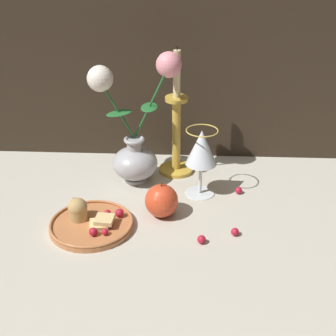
# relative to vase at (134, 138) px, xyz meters

# --- Properties ---
(ground_plane) EXTENTS (2.40, 2.40, 0.00)m
(ground_plane) POSITION_rel_vase_xyz_m (0.06, -0.13, -0.12)
(ground_plane) COLOR #B7B2A3
(ground_plane) RESTS_ON ground
(vase) EXTENTS (0.23, 0.12, 0.33)m
(vase) POSITION_rel_vase_xyz_m (0.00, 0.00, 0.00)
(vase) COLOR #A3A3A8
(vase) RESTS_ON ground_plane
(plate_with_pastries) EXTENTS (0.19, 0.19, 0.06)m
(plate_with_pastries) POSITION_rel_vase_xyz_m (-0.08, -0.22, -0.11)
(plate_with_pastries) COLOR #B77042
(plate_with_pastries) RESTS_ON ground_plane
(wine_glass) EXTENTS (0.08, 0.08, 0.17)m
(wine_glass) POSITION_rel_vase_xyz_m (0.17, -0.06, -0.00)
(wine_glass) COLOR silver
(wine_glass) RESTS_ON ground_plane
(candlestick) EXTENTS (0.09, 0.09, 0.34)m
(candlestick) POSITION_rel_vase_xyz_m (0.10, 0.05, -0.01)
(candlestick) COLOR gold
(candlestick) RESTS_ON ground_plane
(apple_beside_vase) EXTENTS (0.08, 0.08, 0.09)m
(apple_beside_vase) POSITION_rel_vase_xyz_m (0.08, -0.16, -0.08)
(apple_beside_vase) COLOR #D14223
(apple_beside_vase) RESTS_ON ground_plane
(berry_near_plate) EXTENTS (0.02, 0.02, 0.02)m
(berry_near_plate) POSITION_rel_vase_xyz_m (0.24, -0.23, -0.11)
(berry_near_plate) COLOR #AD192D
(berry_near_plate) RESTS_ON ground_plane
(berry_front_center) EXTENTS (0.02, 0.02, 0.02)m
(berry_front_center) POSITION_rel_vase_xyz_m (0.26, -0.06, -0.11)
(berry_front_center) COLOR #AD192D
(berry_front_center) RESTS_ON ground_plane
(berry_by_glass_stem) EXTENTS (0.02, 0.02, 0.02)m
(berry_by_glass_stem) POSITION_rel_vase_xyz_m (-0.13, -0.12, -0.11)
(berry_by_glass_stem) COLOR #AD192D
(berry_by_glass_stem) RESTS_ON ground_plane
(berry_under_candlestick) EXTENTS (0.02, 0.02, 0.02)m
(berry_under_candlestick) POSITION_rel_vase_xyz_m (0.17, -0.27, -0.11)
(berry_under_candlestick) COLOR #AD192D
(berry_under_candlestick) RESTS_ON ground_plane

